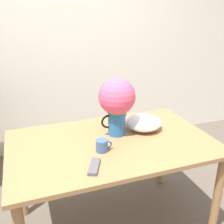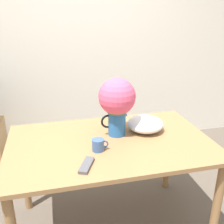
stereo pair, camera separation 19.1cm
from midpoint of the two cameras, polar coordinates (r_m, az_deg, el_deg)
name	(u,v)px [view 2 (the right image)]	position (r m, az deg, el deg)	size (l,w,h in m)	color
wall_back	(76,44)	(3.18, -6.04, 14.55)	(8.00, 0.05, 2.60)	silver
table	(110,153)	(1.94, 2.48, -9.09)	(1.45, 0.90, 0.79)	olive
flower_vase	(117,101)	(1.89, 3.99, 2.28)	(0.27, 0.27, 0.44)	#235B9E
coffee_mug	(98,145)	(1.76, 0.16, -7.26)	(0.11, 0.08, 0.08)	#385689
white_bowl	(145,124)	(2.06, 9.89, -2.62)	(0.28, 0.28, 0.11)	silver
remote_control	(87,165)	(1.60, -2.12, -11.59)	(0.12, 0.18, 0.02)	#4C4C51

